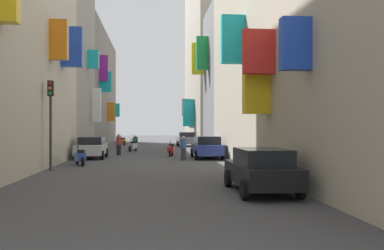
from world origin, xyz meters
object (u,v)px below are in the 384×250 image
parked_car_silver (91,147)px  pedestrian_crossing (183,148)px  parked_car_black (261,169)px  parked_car_blue (207,147)px  parked_car_grey (186,139)px  scooter_red (171,150)px  scooter_blue (80,157)px  traffic_light_near_corner (51,109)px  scooter_green (135,140)px  scooter_silver (133,146)px  pedestrian_near_left (119,145)px  scooter_orange (122,141)px

parked_car_silver → pedestrian_crossing: (6.00, -2.26, 0.01)m
parked_car_black → parked_car_blue: bearing=89.5°
parked_car_grey → scooter_red: parked_car_grey is taller
scooter_blue → traffic_light_near_corner: bearing=-107.1°
scooter_blue → scooter_green: bearing=86.6°
traffic_light_near_corner → parked_car_silver: bearing=84.1°
traffic_light_near_corner → parked_car_blue: bearing=41.4°
parked_car_blue → traffic_light_near_corner: 11.56m
scooter_silver → parked_car_black: bearing=-77.9°
parked_car_black → pedestrian_crossing: 13.68m
scooter_red → pedestrian_crossing: pedestrian_crossing is taller
pedestrian_near_left → scooter_green: bearing=89.1°
scooter_orange → scooter_blue: 25.91m
parked_car_grey → traffic_light_near_corner: 26.92m
pedestrian_crossing → pedestrian_near_left: pedestrian_near_left is taller
scooter_silver → scooter_blue: size_ratio=0.91×
parked_car_grey → scooter_blue: bearing=-108.8°
scooter_silver → pedestrian_near_left: (-0.84, -4.89, 0.33)m
scooter_red → pedestrian_near_left: size_ratio=1.16×
parked_car_grey → scooter_red: 15.68m
pedestrian_near_left → parked_car_blue: bearing=-31.4°
scooter_green → parked_car_silver: bearing=-94.2°
parked_car_grey → scooter_red: bearing=-98.5°
scooter_green → parked_car_blue: bearing=-77.7°
scooter_red → scooter_orange: bearing=104.1°
parked_car_grey → traffic_light_near_corner: (-8.54, -25.43, 2.16)m
parked_car_silver → pedestrian_crossing: bearing=-20.6°
parked_car_blue → parked_car_grey: bearing=89.9°
parked_car_black → scooter_silver: 24.42m
parked_car_black → traffic_light_near_corner: bearing=137.2°
parked_car_grey → pedestrian_near_left: (-6.15, -14.19, -0.00)m
parked_car_grey → parked_car_silver: bearing=-114.0°
parked_car_grey → traffic_light_near_corner: traffic_light_near_corner is taller
scooter_red → scooter_silver: bearing=115.8°
parked_car_black → scooter_silver: size_ratio=2.48×
parked_car_blue → scooter_red: bearing=133.4°
parked_car_grey → scooter_blue: parked_car_grey is taller
parked_car_grey → scooter_blue: 23.73m
scooter_blue → scooter_red: bearing=52.6°
parked_car_silver → scooter_green: (1.90, 25.89, -0.29)m
parked_car_grey → scooter_red: size_ratio=2.24×
parked_car_blue → scooter_blue: size_ratio=2.36×
parked_car_grey → scooter_silver: (-5.31, -9.30, -0.33)m
scooter_green → traffic_light_near_corner: 34.20m
parked_car_black → pedestrian_crossing: size_ratio=2.76×
scooter_blue → pedestrian_crossing: 6.59m
scooter_silver → pedestrian_crossing: size_ratio=1.12×
pedestrian_near_left → parked_car_grey: bearing=66.6°
scooter_blue → scooter_green: 31.09m
traffic_light_near_corner → scooter_silver: bearing=78.7°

